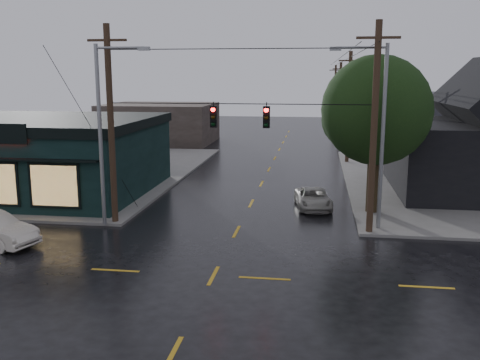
# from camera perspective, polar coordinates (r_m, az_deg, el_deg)

# --- Properties ---
(ground_plane) EXTENTS (160.00, 160.00, 0.00)m
(ground_plane) POSITION_cam_1_polar(r_m,az_deg,el_deg) (21.16, -2.85, -10.16)
(ground_plane) COLOR black
(sidewalk_nw) EXTENTS (28.00, 28.00, 0.15)m
(sidewalk_nw) POSITION_cam_1_polar(r_m,az_deg,el_deg) (46.62, -22.67, 0.92)
(sidewalk_nw) COLOR slate
(sidewalk_nw) RESTS_ON ground
(pizza_shop) EXTENTS (16.30, 12.34, 4.90)m
(pizza_shop) POSITION_cam_1_polar(r_m,az_deg,el_deg) (37.72, -21.86, 2.56)
(pizza_shop) COLOR black
(pizza_shop) RESTS_ON ground
(corner_tree) EXTENTS (5.96, 5.96, 8.63)m
(corner_tree) POSITION_cam_1_polar(r_m,az_deg,el_deg) (30.07, 14.36, 7.17)
(corner_tree) COLOR black
(corner_tree) RESTS_ON ground
(utility_pole_nw) EXTENTS (2.00, 0.32, 10.15)m
(utility_pole_nw) POSITION_cam_1_polar(r_m,az_deg,el_deg) (28.87, -13.13, -4.57)
(utility_pole_nw) COLOR #342117
(utility_pole_nw) RESTS_ON ground
(utility_pole_ne) EXTENTS (2.00, 0.32, 10.15)m
(utility_pole_ne) POSITION_cam_1_polar(r_m,az_deg,el_deg) (27.08, 13.58, -5.64)
(utility_pole_ne) COLOR #342117
(utility_pole_ne) RESTS_ON ground
(utility_pole_far_a) EXTENTS (2.00, 0.32, 9.65)m
(utility_pole_far_a) POSITION_cam_1_polar(r_m,az_deg,el_deg) (48.02, 11.30, 1.76)
(utility_pole_far_a) COLOR #342117
(utility_pole_far_a) RESTS_ON ground
(utility_pole_far_b) EXTENTS (2.00, 0.32, 9.15)m
(utility_pole_far_b) POSITION_cam_1_polar(r_m,az_deg,el_deg) (67.82, 10.45, 4.50)
(utility_pole_far_b) COLOR #342117
(utility_pole_far_b) RESTS_ON ground
(utility_pole_far_c) EXTENTS (2.00, 0.32, 9.15)m
(utility_pole_far_c) POSITION_cam_1_polar(r_m,az_deg,el_deg) (87.70, 9.99, 6.00)
(utility_pole_far_c) COLOR #342117
(utility_pole_far_c) RESTS_ON ground
(span_signal_assembly) EXTENTS (13.00, 0.48, 1.23)m
(span_signal_assembly) POSITION_cam_1_polar(r_m,az_deg,el_deg) (26.17, -0.02, 6.82)
(span_signal_assembly) COLOR black
(span_signal_assembly) RESTS_ON ground
(streetlight_nw) EXTENTS (5.40, 0.30, 9.15)m
(streetlight_nw) POSITION_cam_1_polar(r_m,az_deg,el_deg) (28.35, -14.21, -4.91)
(streetlight_nw) COLOR gray
(streetlight_nw) RESTS_ON ground
(streetlight_ne) EXTENTS (5.40, 0.30, 9.15)m
(streetlight_ne) POSITION_cam_1_polar(r_m,az_deg,el_deg) (27.80, 14.48, -5.24)
(streetlight_ne) COLOR gray
(streetlight_ne) RESTS_ON ground
(bg_building_west) EXTENTS (12.00, 10.00, 4.40)m
(bg_building_west) POSITION_cam_1_polar(r_m,az_deg,el_deg) (62.19, -8.52, 6.01)
(bg_building_west) COLOR #322924
(bg_building_west) RESTS_ON ground
(bg_building_east) EXTENTS (14.00, 12.00, 5.60)m
(bg_building_east) POSITION_cam_1_polar(r_m,az_deg,el_deg) (65.65, 19.00, 6.32)
(bg_building_east) COLOR #2B2C31
(bg_building_east) RESTS_ON ground
(suv_silver) EXTENTS (2.45, 4.33, 1.14)m
(suv_silver) POSITION_cam_1_polar(r_m,az_deg,el_deg) (31.52, 7.81, -1.97)
(suv_silver) COLOR gray
(suv_silver) RESTS_ON ground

